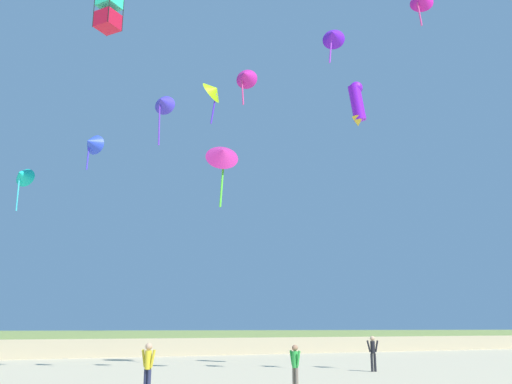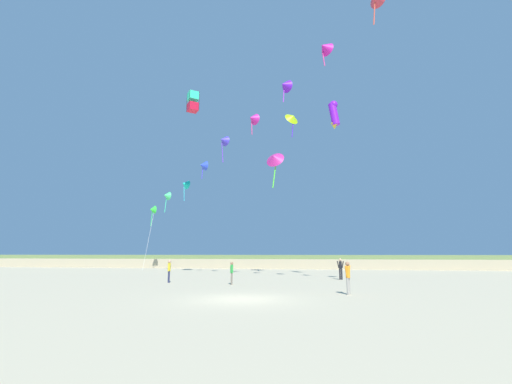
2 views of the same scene
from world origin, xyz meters
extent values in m
cube|color=tan|center=(0.00, 38.90, 0.67)|extent=(120.00, 11.90, 1.35)
cube|color=#6B844C|center=(0.00, 38.90, 1.54)|extent=(120.00, 10.12, 0.77)
cylinder|color=#282D4C|center=(-7.41, 8.21, 0.42)|extent=(0.12, 0.12, 0.85)
cylinder|color=#282D4C|center=(-7.50, 8.33, 0.42)|extent=(0.12, 0.12, 0.85)
cylinder|color=yellow|center=(-7.45, 8.27, 1.14)|extent=(0.22, 0.22, 0.60)
cylinder|color=yellow|center=(-7.35, 8.11, 1.19)|extent=(0.18, 0.21, 0.57)
cylinder|color=yellow|center=(-7.56, 8.43, 1.19)|extent=(0.18, 0.21, 0.57)
sphere|color=tan|center=(-7.45, 8.27, 1.56)|extent=(0.23, 0.23, 0.23)
cylinder|color=black|center=(5.61, 13.61, 0.44)|extent=(0.13, 0.13, 0.88)
cylinder|color=black|center=(5.46, 13.67, 0.44)|extent=(0.13, 0.13, 0.88)
cylinder|color=black|center=(5.53, 13.64, 1.20)|extent=(0.23, 0.23, 0.63)
cylinder|color=black|center=(5.72, 13.56, 1.25)|extent=(0.23, 0.17, 0.60)
cylinder|color=black|center=(5.35, 13.72, 1.25)|extent=(0.23, 0.17, 0.60)
sphere|color=tan|center=(5.53, 13.64, 1.64)|extent=(0.24, 0.24, 0.24)
cylinder|color=#726656|center=(-2.37, 7.42, 0.40)|extent=(0.12, 0.12, 0.80)
cylinder|color=#726656|center=(-2.40, 7.56, 0.40)|extent=(0.12, 0.12, 0.80)
cylinder|color=green|center=(-2.38, 7.49, 1.08)|extent=(0.21, 0.21, 0.56)
cylinder|color=green|center=(-2.34, 7.31, 1.12)|extent=(0.12, 0.20, 0.54)
cylinder|color=green|center=(-2.42, 7.66, 1.12)|extent=(0.12, 0.20, 0.54)
sphere|color=#9E7051|center=(-2.38, 7.49, 1.48)|extent=(0.22, 0.22, 0.22)
cone|color=#14C2AB|center=(-11.75, 21.39, 10.37)|extent=(1.41, 1.36, 1.22)
cylinder|color=#39D2E5|center=(-11.86, 21.49, 9.25)|extent=(0.10, 0.23, 1.79)
cone|color=blue|center=(-8.55, 18.53, 11.79)|extent=(1.29, 1.29, 1.11)
cylinder|color=#4739E5|center=(-8.67, 18.63, 10.93)|extent=(0.12, 0.15, 1.29)
cone|color=#3F33C3|center=(-5.48, 15.70, 13.58)|extent=(1.36, 1.27, 1.16)
cylinder|color=#7039E5|center=(-5.59, 15.80, 12.32)|extent=(0.18, 0.31, 2.09)
cone|color=#C31E8D|center=(-1.93, 13.07, 14.62)|extent=(1.32, 1.23, 1.12)
cylinder|color=#E53984|center=(-2.04, 13.17, 13.73)|extent=(0.14, 0.13, 1.34)
cone|color=#6116C7|center=(1.39, 9.96, 16.07)|extent=(1.31, 1.24, 1.11)
cylinder|color=#AC39E5|center=(1.28, 10.05, 15.25)|extent=(0.17, 0.16, 1.21)
cylinder|color=#E5398C|center=(4.55, 7.33, 16.60)|extent=(0.21, 0.10, 1.22)
cube|color=red|center=(-8.64, 15.01, 17.11)|extent=(1.41, 1.41, 0.85)
cube|color=#2DE5A5|center=(-8.64, 15.01, 18.32)|extent=(1.41, 1.41, 0.85)
cylinder|color=black|center=(-8.73, 14.30, 17.71)|extent=(0.04, 0.04, 2.06)
cylinder|color=black|center=(-7.94, 14.92, 17.71)|extent=(0.04, 0.04, 2.06)
cylinder|color=black|center=(-8.55, 15.71, 17.71)|extent=(0.04, 0.04, 2.06)
cylinder|color=black|center=(-9.35, 15.10, 17.71)|extent=(0.04, 0.04, 2.06)
cylinder|color=#7F18D8|center=(5.56, 14.00, 14.86)|extent=(1.13, 0.90, 2.19)
sphere|color=#7F18D8|center=(5.56, 14.00, 15.81)|extent=(0.75, 0.75, 0.75)
cone|color=gold|center=(5.56, 14.00, 13.70)|extent=(0.76, 0.76, 0.57)
sphere|color=black|center=(5.56, 14.00, 16.02)|extent=(0.16, 0.16, 0.16)
cone|color=#C12681|center=(-0.69, 19.41, 12.52)|extent=(2.36, 2.05, 2.09)
cone|color=#54E52D|center=(-0.69, 19.41, 12.54)|extent=(1.31, 1.16, 1.17)
cylinder|color=#54E52D|center=(-0.69, 19.41, 10.66)|extent=(0.46, 0.54, 3.10)
cone|color=#A5D60F|center=(0.98, 25.80, 19.72)|extent=(2.37, 2.31, 1.93)
cone|color=#582DE5|center=(0.98, 25.80, 19.74)|extent=(1.33, 1.30, 1.08)
cylinder|color=#582DE5|center=(0.98, 25.80, 18.24)|extent=(0.37, 0.42, 2.39)
camera|label=1|loc=(-12.00, -10.14, 2.17)|focal=38.00mm
camera|label=2|loc=(3.65, -16.67, 2.17)|focal=24.00mm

